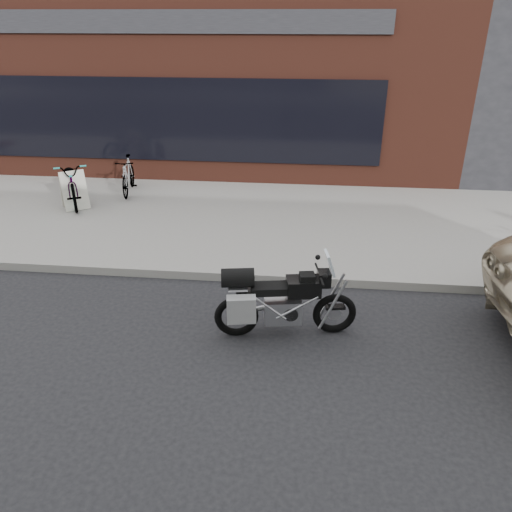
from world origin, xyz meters
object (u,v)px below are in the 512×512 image
object	(u,v)px
bicycle_rear	(128,175)
sandwich_sign	(74,189)
bicycle_front	(72,182)
motorcycle	(277,301)

from	to	relation	value
bicycle_rear	sandwich_sign	size ratio (longest dim) A/B	1.74
bicycle_front	bicycle_rear	distance (m)	1.30
bicycle_front	sandwich_sign	world-z (taller)	bicycle_front
motorcycle	sandwich_sign	bearing A→B (deg)	129.09
motorcycle	bicycle_front	bearing A→B (deg)	128.19
motorcycle	bicycle_rear	distance (m)	6.62
motorcycle	sandwich_sign	distance (m)	6.38
motorcycle	bicycle_rear	bearing A→B (deg)	116.94
motorcycle	bicycle_front	world-z (taller)	motorcycle
bicycle_front	bicycle_rear	size ratio (longest dim) A/B	1.31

